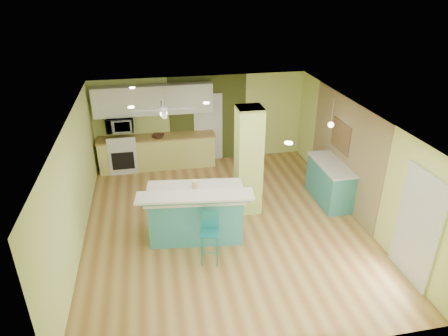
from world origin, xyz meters
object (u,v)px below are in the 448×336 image
(bar_stool, at_px, (210,229))
(fruit_bowl, at_px, (158,136))
(side_counter, at_px, (330,182))
(canister, at_px, (195,184))
(peninsula, at_px, (196,212))

(bar_stool, distance_m, fruit_bowl, 4.34)
(side_counter, xyz_separation_m, canister, (-3.33, -0.65, 0.63))
(peninsula, xyz_separation_m, canister, (0.03, 0.17, 0.57))
(canister, bearing_deg, bar_stool, -82.79)
(fruit_bowl, xyz_separation_m, canister, (0.63, -3.23, 0.15))
(bar_stool, height_order, side_counter, bar_stool)
(peninsula, xyz_separation_m, bar_stool, (0.16, -0.86, 0.14))
(bar_stool, bearing_deg, peninsula, 112.75)
(bar_stool, bearing_deg, fruit_bowl, 112.44)
(side_counter, relative_size, canister, 9.60)
(bar_stool, height_order, canister, canister)
(bar_stool, distance_m, side_counter, 3.62)
(bar_stool, xyz_separation_m, fruit_bowl, (-0.76, 4.27, 0.29))
(peninsula, distance_m, bar_stool, 0.89)
(peninsula, bearing_deg, fruit_bowl, 106.54)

